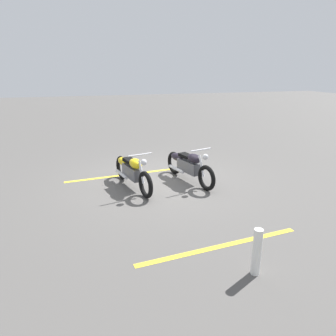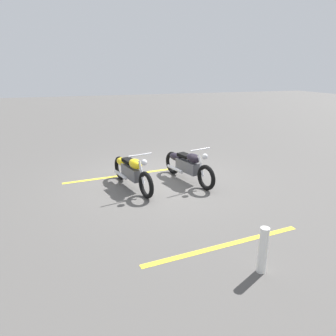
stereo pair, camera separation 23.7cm
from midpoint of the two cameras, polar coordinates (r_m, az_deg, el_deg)
ground_plane at (r=8.73m, az=-0.90°, el=-2.32°), size 60.00×60.00×0.00m
motorcycle_bright_foreground at (r=8.17m, az=-5.90°, el=-0.43°), size 2.20×0.79×1.04m
motorcycle_dark_foreground at (r=8.60m, az=4.50°, el=0.56°), size 2.19×0.81×1.04m
bollard_post at (r=5.03m, az=17.37°, el=-14.55°), size 0.14×0.14×0.76m
parking_stripe_near at (r=9.23m, az=-8.00°, el=-1.36°), size 0.42×3.20×0.01m
parking_stripe_mid at (r=5.76m, az=10.97°, el=-13.94°), size 0.42×3.20×0.01m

